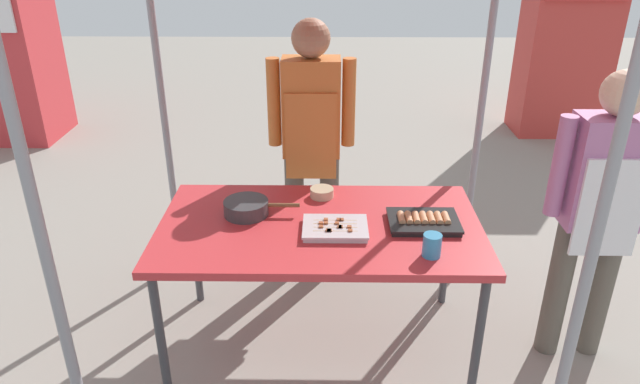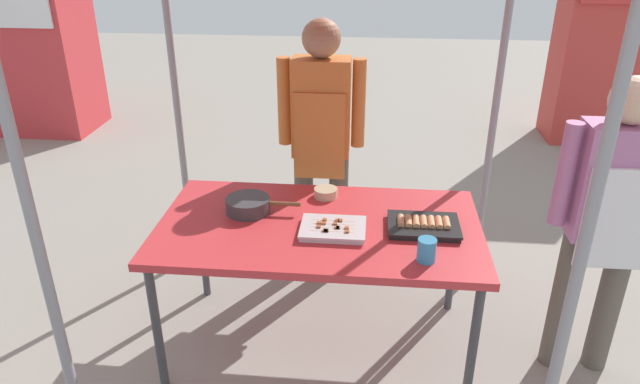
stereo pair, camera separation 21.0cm
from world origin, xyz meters
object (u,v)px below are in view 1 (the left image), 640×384
at_px(vendor_woman, 311,131).
at_px(customer_nearby, 600,201).
at_px(condiment_bowl, 322,193).
at_px(tray_grilled_sausages, 423,221).
at_px(drink_cup_near_edge, 432,245).
at_px(stall_table, 320,233).
at_px(tray_meat_skewers, 335,228).
at_px(neighbor_stall_left, 567,39).
at_px(cooking_wok, 247,207).

height_order(vendor_woman, customer_nearby, vendor_woman).
bearing_deg(vendor_woman, condiment_bowl, 98.45).
height_order(tray_grilled_sausages, drink_cup_near_edge, drink_cup_near_edge).
height_order(drink_cup_near_edge, vendor_woman, vendor_woman).
distance_m(drink_cup_near_edge, customer_nearby, 0.88).
distance_m(tray_grilled_sausages, vendor_woman, 0.98).
distance_m(stall_table, tray_meat_skewers, 0.13).
height_order(stall_table, neighbor_stall_left, neighbor_stall_left).
relative_size(tray_grilled_sausages, drink_cup_near_edge, 3.23).
xyz_separation_m(tray_meat_skewers, cooking_wok, (-0.45, 0.17, 0.02)).
bearing_deg(customer_nearby, drink_cup_near_edge, -162.44).
bearing_deg(customer_nearby, tray_meat_skewers, -177.85).
bearing_deg(cooking_wok, drink_cup_near_edge, -23.83).
height_order(drink_cup_near_edge, customer_nearby, customer_nearby).
distance_m(drink_cup_near_edge, vendor_woman, 1.21).
relative_size(tray_grilled_sausages, vendor_woman, 0.21).
xyz_separation_m(tray_grilled_sausages, vendor_woman, (-0.57, 0.77, 0.19)).
bearing_deg(customer_nearby, neighbor_stall_left, 72.01).
bearing_deg(tray_grilled_sausages, vendor_woman, 126.76).
bearing_deg(stall_table, condiment_bowl, 88.71).
distance_m(tray_meat_skewers, neighbor_stall_left, 4.36).
xyz_separation_m(tray_meat_skewers, condiment_bowl, (-0.07, 0.38, 0.01)).
distance_m(stall_table, condiment_bowl, 0.31).
bearing_deg(tray_meat_skewers, neighbor_stall_left, 56.14).
bearing_deg(cooking_wok, vendor_woman, 64.84).
height_order(tray_meat_skewers, cooking_wok, cooking_wok).
bearing_deg(drink_cup_near_edge, cooking_wok, 156.17).
distance_m(stall_table, customer_nearby, 1.36).
distance_m(tray_grilled_sausages, drink_cup_near_edge, 0.29).
distance_m(stall_table, cooking_wok, 0.40).
height_order(condiment_bowl, customer_nearby, customer_nearby).
relative_size(stall_table, condiment_bowl, 12.60).
relative_size(stall_table, drink_cup_near_edge, 14.89).
height_order(stall_table, drink_cup_near_edge, drink_cup_near_edge).
bearing_deg(stall_table, vendor_woman, 94.57).
xyz_separation_m(drink_cup_near_edge, vendor_woman, (-0.56, 1.05, 0.16)).
relative_size(stall_table, neighbor_stall_left, 0.81).
bearing_deg(neighbor_stall_left, tray_meat_skewers, -123.86).
bearing_deg(customer_nearby, stall_table, 178.76).
height_order(condiment_bowl, neighbor_stall_left, neighbor_stall_left).
bearing_deg(condiment_bowl, tray_meat_skewers, -79.90).
bearing_deg(tray_grilled_sausages, stall_table, 179.33).
xyz_separation_m(stall_table, vendor_woman, (-0.06, 0.76, 0.27)).
height_order(condiment_bowl, drink_cup_near_edge, drink_cup_near_edge).
distance_m(drink_cup_near_edge, neighbor_stall_left, 4.33).
relative_size(tray_meat_skewers, cooking_wok, 0.81).
bearing_deg(condiment_bowl, neighbor_stall_left, 52.36).
bearing_deg(condiment_bowl, vendor_woman, 98.45).
height_order(stall_table, tray_grilled_sausages, tray_grilled_sausages).
bearing_deg(tray_meat_skewers, stall_table, 134.36).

